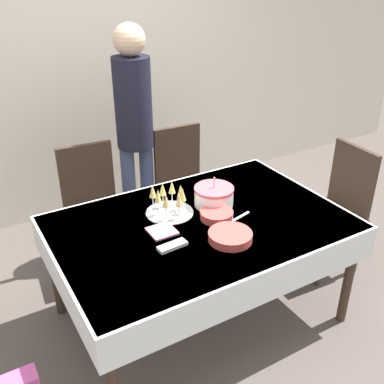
{
  "coord_description": "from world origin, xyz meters",
  "views": [
    {
      "loc": [
        -1.21,
        -1.96,
        2.15
      ],
      "look_at": [
        0.04,
        0.16,
        0.86
      ],
      "focal_mm": 42.0,
      "sensor_mm": 36.0,
      "label": 1
    }
  ],
  "objects_px": {
    "dining_chair_right_end": "(337,204)",
    "plate_stack_dessert": "(217,215)",
    "dining_chair_far_right": "(183,181)",
    "dining_chair_far_left": "(93,204)",
    "birthday_cake": "(214,196)",
    "person_standing": "(134,119)",
    "plate_stack_main": "(230,236)",
    "champagne_tray": "(169,199)"
  },
  "relations": [
    {
      "from": "birthday_cake",
      "to": "plate_stack_main",
      "type": "height_order",
      "value": "birthday_cake"
    },
    {
      "from": "dining_chair_right_end",
      "to": "plate_stack_main",
      "type": "height_order",
      "value": "dining_chair_right_end"
    },
    {
      "from": "dining_chair_far_left",
      "to": "birthday_cake",
      "type": "bearing_deg",
      "value": -54.0
    },
    {
      "from": "dining_chair_far_left",
      "to": "birthday_cake",
      "type": "height_order",
      "value": "dining_chair_far_left"
    },
    {
      "from": "champagne_tray",
      "to": "dining_chair_right_end",
      "type": "bearing_deg",
      "value": -8.45
    },
    {
      "from": "dining_chair_right_end",
      "to": "champagne_tray",
      "type": "distance_m",
      "value": 1.35
    },
    {
      "from": "dining_chair_right_end",
      "to": "person_standing",
      "type": "distance_m",
      "value": 1.65
    },
    {
      "from": "champagne_tray",
      "to": "plate_stack_dessert",
      "type": "bearing_deg",
      "value": -43.46
    },
    {
      "from": "champagne_tray",
      "to": "dining_chair_far_left",
      "type": "bearing_deg",
      "value": 110.48
    },
    {
      "from": "dining_chair_far_left",
      "to": "champagne_tray",
      "type": "xyz_separation_m",
      "value": [
        0.27,
        -0.71,
        0.3
      ]
    },
    {
      "from": "birthday_cake",
      "to": "dining_chair_far_right",
      "type": "bearing_deg",
      "value": 74.82
    },
    {
      "from": "birthday_cake",
      "to": "person_standing",
      "type": "relative_size",
      "value": 0.14
    },
    {
      "from": "dining_chair_far_left",
      "to": "person_standing",
      "type": "distance_m",
      "value": 0.71
    },
    {
      "from": "dining_chair_far_right",
      "to": "plate_stack_main",
      "type": "bearing_deg",
      "value": -106.78
    },
    {
      "from": "dining_chair_far_left",
      "to": "dining_chair_far_right",
      "type": "bearing_deg",
      "value": 0.02
    },
    {
      "from": "dining_chair_far_right",
      "to": "person_standing",
      "type": "xyz_separation_m",
      "value": [
        -0.33,
        0.16,
        0.54
      ]
    },
    {
      "from": "dining_chair_far_left",
      "to": "champagne_tray",
      "type": "distance_m",
      "value": 0.82
    },
    {
      "from": "dining_chair_far_right",
      "to": "plate_stack_dessert",
      "type": "height_order",
      "value": "dining_chair_far_right"
    },
    {
      "from": "dining_chair_far_right",
      "to": "birthday_cake",
      "type": "distance_m",
      "value": 0.84
    },
    {
      "from": "champagne_tray",
      "to": "plate_stack_dessert",
      "type": "distance_m",
      "value": 0.3
    },
    {
      "from": "dining_chair_far_right",
      "to": "dining_chair_right_end",
      "type": "bearing_deg",
      "value": -48.63
    },
    {
      "from": "plate_stack_main",
      "to": "plate_stack_dessert",
      "type": "height_order",
      "value": "same"
    },
    {
      "from": "dining_chair_far_left",
      "to": "dining_chair_right_end",
      "type": "height_order",
      "value": "same"
    },
    {
      "from": "birthday_cake",
      "to": "plate_stack_dessert",
      "type": "xyz_separation_m",
      "value": [
        -0.08,
        -0.15,
        -0.04
      ]
    },
    {
      "from": "dining_chair_far_right",
      "to": "plate_stack_main",
      "type": "distance_m",
      "value": 1.23
    },
    {
      "from": "plate_stack_main",
      "to": "person_standing",
      "type": "height_order",
      "value": "person_standing"
    },
    {
      "from": "birthday_cake",
      "to": "person_standing",
      "type": "height_order",
      "value": "person_standing"
    },
    {
      "from": "plate_stack_dessert",
      "to": "person_standing",
      "type": "xyz_separation_m",
      "value": [
        -0.05,
        1.08,
        0.31
      ]
    },
    {
      "from": "dining_chair_far_left",
      "to": "dining_chair_right_end",
      "type": "xyz_separation_m",
      "value": [
        1.57,
        -0.91,
        0.0
      ]
    },
    {
      "from": "dining_chair_far_right",
      "to": "plate_stack_main",
      "type": "height_order",
      "value": "dining_chair_far_right"
    },
    {
      "from": "birthday_cake",
      "to": "plate_stack_main",
      "type": "relative_size",
      "value": 1.01
    },
    {
      "from": "dining_chair_far_right",
      "to": "champagne_tray",
      "type": "xyz_separation_m",
      "value": [
        -0.5,
        -0.71,
        0.3
      ]
    },
    {
      "from": "dining_chair_right_end",
      "to": "birthday_cake",
      "type": "bearing_deg",
      "value": 172.12
    },
    {
      "from": "birthday_cake",
      "to": "person_standing",
      "type": "xyz_separation_m",
      "value": [
        -0.12,
        0.93,
        0.27
      ]
    },
    {
      "from": "birthday_cake",
      "to": "person_standing",
      "type": "bearing_deg",
      "value": 97.53
    },
    {
      "from": "dining_chair_far_left",
      "to": "birthday_cake",
      "type": "distance_m",
      "value": 0.99
    },
    {
      "from": "dining_chair_right_end",
      "to": "plate_stack_main",
      "type": "relative_size",
      "value": 3.88
    },
    {
      "from": "dining_chair_right_end",
      "to": "plate_stack_dessert",
      "type": "height_order",
      "value": "dining_chair_right_end"
    },
    {
      "from": "birthday_cake",
      "to": "dining_chair_far_left",
      "type": "bearing_deg",
      "value": 126.0
    },
    {
      "from": "dining_chair_right_end",
      "to": "champagne_tray",
      "type": "bearing_deg",
      "value": 171.55
    },
    {
      "from": "birthday_cake",
      "to": "person_standing",
      "type": "distance_m",
      "value": 0.97
    },
    {
      "from": "dining_chair_far_left",
      "to": "birthday_cake",
      "type": "xyz_separation_m",
      "value": [
        0.56,
        -0.77,
        0.27
      ]
    }
  ]
}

